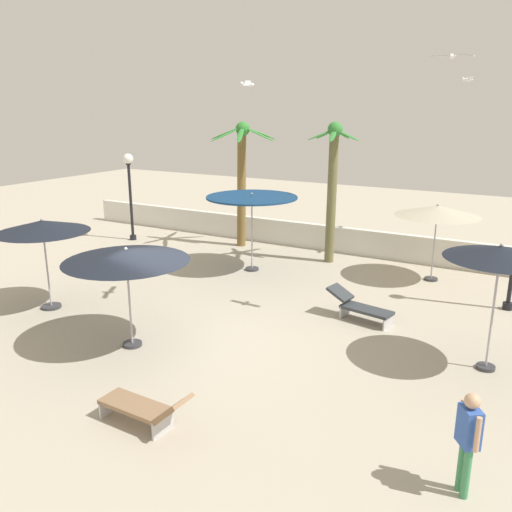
# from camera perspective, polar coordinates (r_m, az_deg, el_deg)

# --- Properties ---
(ground_plane) EXTENTS (56.00, 56.00, 0.00)m
(ground_plane) POSITION_cam_1_polar(r_m,az_deg,el_deg) (13.30, -7.56, -9.41)
(ground_plane) COLOR #B2A893
(boundary_wall) EXTENTS (25.20, 0.30, 1.03)m
(boundary_wall) POSITION_cam_1_polar(r_m,az_deg,el_deg) (21.45, 8.60, 1.83)
(boundary_wall) COLOR silver
(boundary_wall) RESTS_ON ground_plane
(patio_umbrella_0) EXTENTS (2.97, 2.97, 2.50)m
(patio_umbrella_0) POSITION_cam_1_polar(r_m,az_deg,el_deg) (12.67, -13.82, -0.01)
(patio_umbrella_0) COLOR #333338
(patio_umbrella_0) RESTS_ON ground_plane
(patio_umbrella_1) EXTENTS (2.32, 2.32, 2.90)m
(patio_umbrella_1) POSITION_cam_1_polar(r_m,az_deg,el_deg) (12.19, 24.88, 0.21)
(patio_umbrella_1) COLOR #333338
(patio_umbrella_1) RESTS_ON ground_plane
(patio_umbrella_2) EXTENTS (2.74, 2.74, 2.60)m
(patio_umbrella_2) POSITION_cam_1_polar(r_m,az_deg,el_deg) (18.21, 18.98, 4.59)
(patio_umbrella_2) COLOR #333338
(patio_umbrella_2) RESTS_ON ground_plane
(patio_umbrella_3) EXTENTS (3.16, 3.16, 2.79)m
(patio_umbrella_3) POSITION_cam_1_polar(r_m,az_deg,el_deg) (18.32, -0.46, 6.08)
(patio_umbrella_3) COLOR #333338
(patio_umbrella_3) RESTS_ON ground_plane
(patio_umbrella_4) EXTENTS (2.58, 2.58, 2.65)m
(patio_umbrella_4) POSITION_cam_1_polar(r_m,az_deg,el_deg) (15.88, -22.05, 2.90)
(patio_umbrella_4) COLOR #333338
(patio_umbrella_4) RESTS_ON ground_plane
(palm_tree_0) EXTENTS (1.93, 1.98, 5.14)m
(palm_tree_0) POSITION_cam_1_polar(r_m,az_deg,el_deg) (19.48, 8.26, 8.20)
(palm_tree_0) COLOR brown
(palm_tree_0) RESTS_ON ground_plane
(palm_tree_1) EXTENTS (2.88, 2.63, 5.07)m
(palm_tree_1) POSITION_cam_1_polar(r_m,az_deg,el_deg) (21.65, -1.53, 9.21)
(palm_tree_1) COLOR brown
(palm_tree_1) RESTS_ON ground_plane
(lamp_post_0) EXTENTS (0.44, 0.44, 3.74)m
(lamp_post_0) POSITION_cam_1_polar(r_m,az_deg,el_deg) (23.38, -13.49, 7.83)
(lamp_post_0) COLOR black
(lamp_post_0) RESTS_ON ground_plane
(lounge_chair_0) EXTENTS (1.90, 0.60, 0.84)m
(lounge_chair_0) POSITION_cam_1_polar(r_m,az_deg,el_deg) (10.14, -11.86, -15.71)
(lounge_chair_0) COLOR #B7B7BC
(lounge_chair_0) RESTS_ON ground_plane
(lounge_chair_1) EXTENTS (1.92, 0.87, 0.82)m
(lounge_chair_1) POSITION_cam_1_polar(r_m,az_deg,el_deg) (14.72, 11.07, -5.31)
(lounge_chair_1) COLOR #B7B7BC
(lounge_chair_1) RESTS_ON ground_plane
(guest_0) EXTENTS (0.40, 0.47, 1.69)m
(guest_0) POSITION_cam_1_polar(r_m,az_deg,el_deg) (8.71, 21.93, -17.43)
(guest_0) COLOR #3F8C59
(guest_0) RESTS_ON ground_plane
(seagull_0) EXTENTS (0.58, 1.05, 0.17)m
(seagull_0) POSITION_cam_1_polar(r_m,az_deg,el_deg) (14.12, -0.93, 18.03)
(seagull_0) COLOR white
(seagull_1) EXTENTS (0.48, 0.97, 0.15)m
(seagull_1) POSITION_cam_1_polar(r_m,az_deg,el_deg) (20.52, 21.86, 17.27)
(seagull_1) COLOR white
(seagull_2) EXTENTS (0.98, 0.38, 0.14)m
(seagull_2) POSITION_cam_1_polar(r_m,az_deg,el_deg) (13.80, 20.42, 19.58)
(seagull_2) COLOR white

